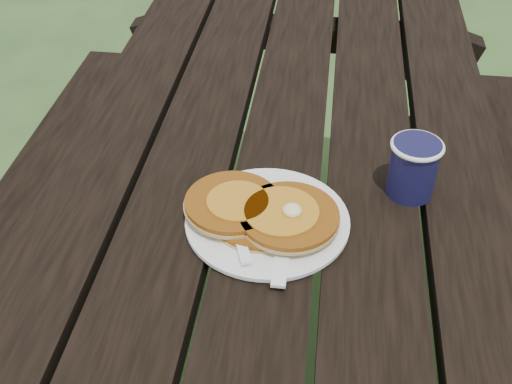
# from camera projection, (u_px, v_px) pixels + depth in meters

# --- Properties ---
(picnic_table) EXTENTS (1.36, 1.80, 0.75)m
(picnic_table) POSITION_uv_depth(u_px,v_px,m) (275.00, 311.00, 1.31)
(picnic_table) COLOR black
(picnic_table) RESTS_ON ground
(plate) EXTENTS (0.28, 0.28, 0.01)m
(plate) POSITION_uv_depth(u_px,v_px,m) (267.00, 221.00, 0.95)
(plate) COLOR white
(plate) RESTS_ON picnic_table
(pancake_stack) EXTENTS (0.23, 0.16, 0.04)m
(pancake_stack) POSITION_uv_depth(u_px,v_px,m) (262.00, 212.00, 0.94)
(pancake_stack) COLOR #87490F
(pancake_stack) RESTS_ON plate
(knife) EXTENTS (0.02, 0.18, 0.00)m
(knife) POSITION_uv_depth(u_px,v_px,m) (284.00, 239.00, 0.91)
(knife) COLOR white
(knife) RESTS_ON plate
(fork) EXTENTS (0.08, 0.16, 0.01)m
(fork) POSITION_uv_depth(u_px,v_px,m) (239.00, 236.00, 0.90)
(fork) COLOR white
(fork) RESTS_ON plate
(coffee_cup) EXTENTS (0.08, 0.08, 0.09)m
(coffee_cup) POSITION_uv_depth(u_px,v_px,m) (414.00, 165.00, 0.97)
(coffee_cup) COLOR #141237
(coffee_cup) RESTS_ON picnic_table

